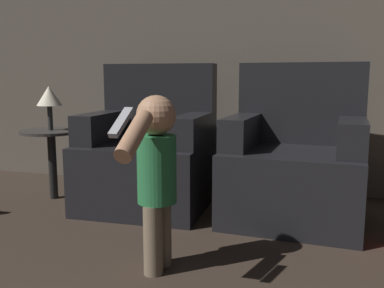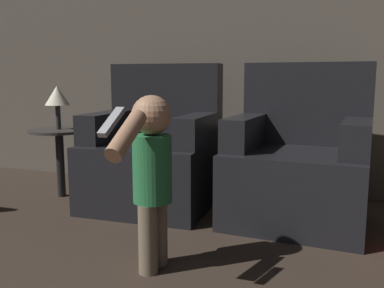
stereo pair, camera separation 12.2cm
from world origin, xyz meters
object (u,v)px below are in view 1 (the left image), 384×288
object	(u,v)px
armchair_right	(295,164)
lamp	(49,97)
armchair_left	(149,156)
person_toddler	(156,169)

from	to	relation	value
armchair_right	lamp	world-z (taller)	armchair_right
armchair_left	lamp	size ratio (longest dim) A/B	3.10
lamp	person_toddler	bearing A→B (deg)	-37.78
armchair_left	lamp	xyz separation A→B (m)	(-0.75, -0.05, 0.41)
armchair_left	armchair_right	xyz separation A→B (m)	(0.99, -0.00, 0.00)
armchair_left	person_toddler	world-z (taller)	armchair_left
person_toddler	lamp	xyz separation A→B (m)	(-1.17, 0.91, 0.27)
person_toddler	lamp	size ratio (longest dim) A/B	2.56
person_toddler	armchair_left	bearing A→B (deg)	27.55
armchair_right	lamp	xyz separation A→B (m)	(-1.74, -0.05, 0.41)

